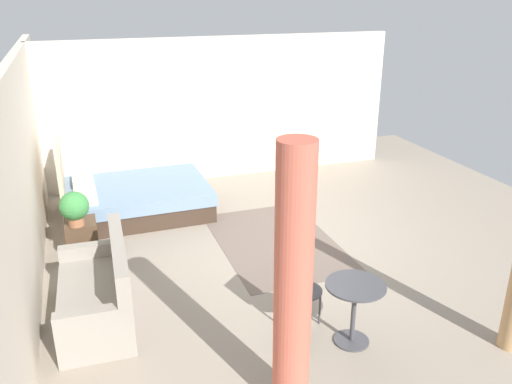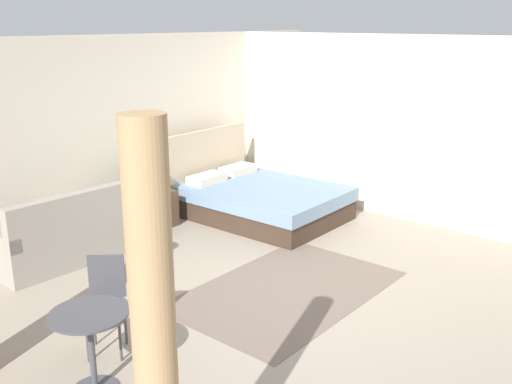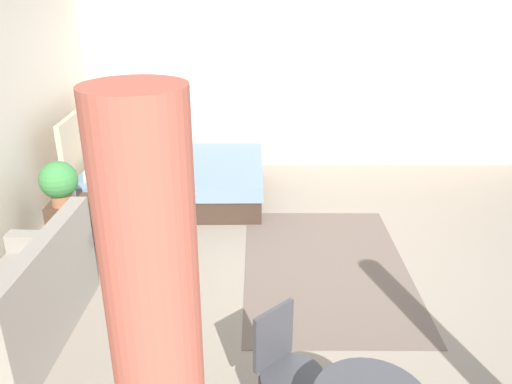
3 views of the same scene
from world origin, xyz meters
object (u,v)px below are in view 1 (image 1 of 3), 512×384
Objects in this scene: potted_plant at (74,207)px; vase at (77,213)px; nightstand at (82,239)px; couch at (99,294)px; cafe_chair_near_window at (297,283)px; bed at (132,198)px; balcony_table at (354,302)px.

potted_plant is 0.28m from vase.
nightstand is at bearing -23.22° from potted_plant.
potted_plant reaches higher than nightstand.
cafe_chair_near_window is (-0.83, -2.00, 0.22)m from couch.
couch is (-2.84, 0.70, 0.03)m from bed.
vase is 3.32m from cafe_chair_near_window.
couch reaches higher than cafe_chair_near_window.
potted_plant is 0.68× the size of balcony_table.
couch is 2.36× the size of balcony_table.
nightstand is 3.22m from cafe_chair_near_window.
balcony_table is 0.63m from cafe_chair_near_window.
balcony_table is (-2.77, -2.60, -0.30)m from potted_plant.
couch is at bearing 67.47° from cafe_chair_near_window.
bed is 2.66× the size of cafe_chair_near_window.
bed is 4.49m from balcony_table.
nightstand is 0.36m from vase.
potted_plant is 3.81m from balcony_table.
potted_plant is at bearing 43.18° from balcony_table.
nightstand is at bearing 41.70° from balcony_table.
balcony_table is at bearing -138.30° from nightstand.
balcony_table is (-2.87, -2.56, 0.22)m from nightstand.
couch is 1.58m from nightstand.
cafe_chair_near_window is at bearing -139.62° from vase.
bed is 2.93m from couch.
potted_plant is 0.55× the size of cafe_chair_near_window.
couch is at bearing 62.01° from balcony_table.
cafe_chair_near_window reaches higher than vase.
bed is at bearing -32.39° from potted_plant.
bed is 4.87× the size of potted_plant.
bed is 3.34× the size of balcony_table.
bed is at bearing 19.52° from cafe_chair_near_window.
balcony_table reaches higher than vase.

